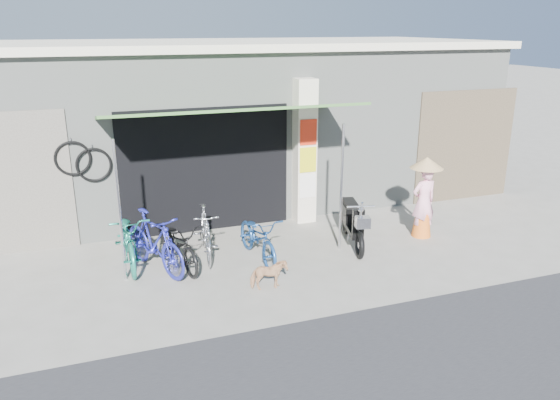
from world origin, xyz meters
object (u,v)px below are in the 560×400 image
object	(u,v)px
moped	(353,222)
bike_black	(179,244)
bike_blue	(154,242)
bike_silver	(206,233)
bike_teal	(129,238)
street_dog	(269,275)
nun	(424,197)
bike_navy	(258,237)

from	to	relation	value
moped	bike_black	bearing A→B (deg)	-166.67
bike_blue	bike_black	xyz separation A→B (m)	(0.41, 0.02, -0.10)
moped	bike_silver	bearing A→B (deg)	-172.30
bike_teal	bike_silver	bearing A→B (deg)	-6.58
street_dog	nun	world-z (taller)	nun
bike_blue	street_dog	distance (m)	2.08
bike_blue	bike_navy	distance (m)	1.79
bike_navy	moped	size ratio (longest dim) A/B	0.95
bike_blue	moped	bearing A→B (deg)	-25.68
bike_black	nun	bearing A→B (deg)	-14.28
bike_silver	street_dog	size ratio (longest dim) A/B	2.65
bike_blue	bike_silver	size ratio (longest dim) A/B	1.13
bike_silver	bike_navy	size ratio (longest dim) A/B	0.94
bike_blue	bike_silver	world-z (taller)	bike_blue
bike_blue	street_dog	xyz separation A→B (m)	(1.59, -1.31, -0.28)
bike_teal	street_dog	world-z (taller)	bike_teal
bike_black	street_dog	distance (m)	1.79
bike_teal	moped	world-z (taller)	moped
bike_black	street_dog	world-z (taller)	bike_black
bike_teal	bike_black	bearing A→B (deg)	-26.77
street_dog	nun	distance (m)	3.82
bike_teal	bike_navy	xyz separation A→B (m)	(2.17, -0.58, -0.06)
moped	nun	world-z (taller)	nun
bike_black	moped	world-z (taller)	moped
nun	bike_black	bearing A→B (deg)	-4.66
bike_blue	street_dog	world-z (taller)	bike_blue
bike_teal	bike_black	world-z (taller)	bike_teal
bike_black	bike_silver	bearing A→B (deg)	13.83
street_dog	nun	xyz separation A→B (m)	(3.59, 1.16, 0.56)
bike_teal	bike_blue	bearing A→B (deg)	-47.76
bike_silver	moped	bearing A→B (deg)	-0.51
bike_silver	bike_blue	bearing A→B (deg)	-156.39
bike_blue	bike_black	bearing A→B (deg)	-21.02
bike_silver	street_dog	xyz separation A→B (m)	(0.66, -1.59, -0.22)
bike_silver	nun	size ratio (longest dim) A/B	0.96
bike_navy	street_dog	distance (m)	1.17
bike_silver	street_dog	distance (m)	1.74
nun	bike_teal	bearing A→B (deg)	-8.35
bike_black	street_dog	xyz separation A→B (m)	(1.18, -1.34, -0.18)
bike_blue	bike_navy	xyz separation A→B (m)	(1.78, -0.17, -0.10)
street_dog	moped	bearing A→B (deg)	-56.60
bike_black	moped	distance (m)	3.27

